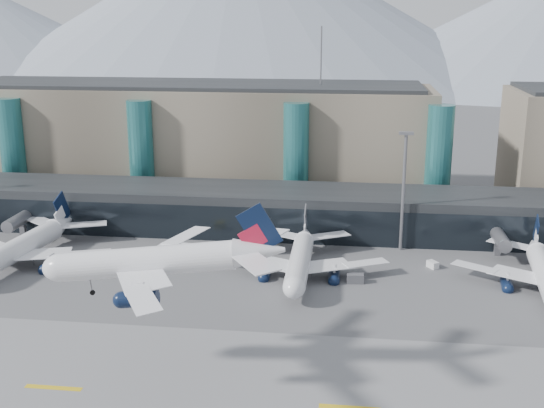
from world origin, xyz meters
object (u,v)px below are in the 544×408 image
Objects in this scene: jet_parked_left at (28,237)px; jet_parked_right at (543,262)px; veh_a at (108,269)px; veh_g at (433,265)px; jet_parked_mid at (301,250)px; veh_b at (203,251)px; veh_c at (355,278)px; hero_jet at (171,253)px; lightmast_mid at (404,185)px.

jet_parked_left reaches higher than jet_parked_right.
veh_a is 1.55× the size of veh_g.
jet_parked_left reaches higher than jet_parked_mid.
veh_c is at bearing -127.59° from veh_b.
jet_parked_mid is at bearing 70.06° from hero_jet.
veh_g is at bearing -79.20° from jet_parked_mid.
lightmast_mid is at bearing 59.95° from veh_c.
jet_parked_left is at bearing 89.44° from jet_parked_mid.
lightmast_mid is 6.99× the size of veh_a.
jet_parked_left reaches higher than veh_g.
lightmast_mid reaches higher than jet_parked_right.
lightmast_mid reaches higher than jet_parked_mid.
jet_parked_right is 14.67× the size of veh_g.
jet_parked_right is at bearing 39.51° from veh_g.
jet_parked_right is at bearing -32.82° from lightmast_mid.
veh_b is at bearing 96.37° from hero_jet.
veh_a reaches higher than veh_g.
jet_parked_left is 1.11× the size of jet_parked_right.
jet_parked_right is at bearing -91.38° from jet_parked_mid.
jet_parked_mid is 11.45× the size of veh_c.
veh_a is at bearing 111.70° from veh_b.
veh_b is at bearing -71.72° from jet_parked_left.
veh_a is at bearing 98.72° from jet_parked_mid.
jet_parked_mid reaches higher than veh_g.
jet_parked_right reaches higher than veh_c.
lightmast_mid is 0.74× the size of hero_jet.
hero_jet is at bearing 170.88° from veh_b.
hero_jet is 47.12m from veh_a.
veh_c is (24.48, 38.39, -17.67)m from hero_jet.
veh_b is 0.89× the size of veh_c.
veh_g is (5.76, -10.37, -13.73)m from lightmast_mid.
hero_jet is 53.57m from veh_b.
jet_parked_mid is (13.80, 43.00, -14.16)m from hero_jet.
veh_g is at bearing -109.84° from veh_b.
jet_parked_right is 20.66m from veh_g.
veh_b is 1.18× the size of veh_g.
jet_parked_left reaches higher than veh_c.
veh_a is (19.08, -6.10, -3.70)m from jet_parked_left.
jet_parked_left is 12.29× the size of veh_c.
veh_a reaches higher than veh_c.
veh_g is at bearing 79.53° from jet_parked_right.
jet_parked_left is 10.53× the size of veh_a.
jet_parked_left is at bearing 135.01° from veh_a.
jet_parked_left is (-42.41, 43.11, -13.80)m from hero_jet.
veh_b reaches higher than veh_g.
lightmast_mid is 18.14m from veh_g.
veh_a is at bearing 100.05° from jet_parked_right.
veh_c is (10.68, -4.61, -3.50)m from jet_parked_mid.
veh_c is 18.18m from veh_g.
lightmast_mid is at bearing -71.46° from jet_parked_left.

